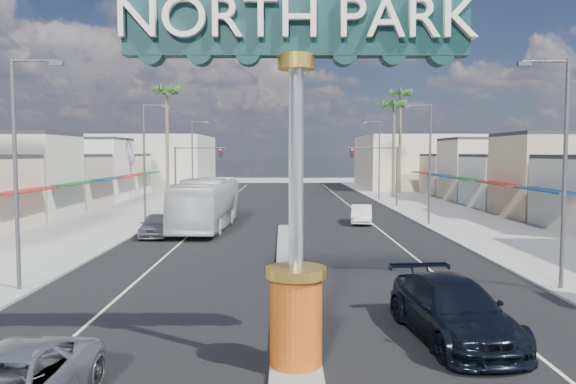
{
  "coord_description": "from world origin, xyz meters",
  "views": [
    {
      "loc": [
        -0.31,
        -11.61,
        5.41
      ],
      "look_at": [
        -0.1,
        12.61,
        3.72
      ],
      "focal_mm": 35.0,
      "sensor_mm": 36.0,
      "label": 1
    }
  ],
  "objects_px": {
    "streetlight_l_mid": "(146,158)",
    "palm_right_mid": "(394,109)",
    "traffic_signal_left": "(194,164)",
    "streetlight_r_near": "(561,162)",
    "palm_right_far": "(400,99)",
    "streetlight_r_far": "(378,156)",
    "city_bus": "(207,204)",
    "palm_left_far": "(167,97)",
    "traffic_signal_right": "(379,164)",
    "car_parked_right": "(361,214)",
    "streetlight_r_mid": "(428,158)",
    "car_parked_left": "(156,225)",
    "streetlight_l_far": "(194,156)",
    "gateway_sign": "(296,131)",
    "suv_right": "(453,310)",
    "streetlight_l_near": "(20,162)"
  },
  "relations": [
    {
      "from": "streetlight_l_mid",
      "to": "palm_right_mid",
      "type": "xyz_separation_m",
      "value": [
        23.43,
        26.0,
        5.54
      ]
    },
    {
      "from": "traffic_signal_left",
      "to": "streetlight_r_near",
      "type": "bearing_deg",
      "value": -60.01
    },
    {
      "from": "palm_right_mid",
      "to": "palm_right_far",
      "type": "distance_m",
      "value": 6.57
    },
    {
      "from": "streetlight_r_far",
      "to": "city_bus",
      "type": "xyz_separation_m",
      "value": [
        -16.21,
        -23.69,
        -3.27
      ]
    },
    {
      "from": "palm_left_far",
      "to": "palm_right_mid",
      "type": "distance_m",
      "value": 26.7
    },
    {
      "from": "traffic_signal_right",
      "to": "car_parked_right",
      "type": "height_order",
      "value": "traffic_signal_right"
    },
    {
      "from": "streetlight_l_mid",
      "to": "streetlight_r_mid",
      "type": "bearing_deg",
      "value": 0.0
    },
    {
      "from": "palm_right_far",
      "to": "car_parked_left",
      "type": "height_order",
      "value": "palm_right_far"
    },
    {
      "from": "streetlight_l_far",
      "to": "streetlight_r_mid",
      "type": "distance_m",
      "value": 30.32
    },
    {
      "from": "gateway_sign",
      "to": "streetlight_r_mid",
      "type": "relative_size",
      "value": 1.02
    },
    {
      "from": "gateway_sign",
      "to": "car_parked_left",
      "type": "relative_size",
      "value": 2.03
    },
    {
      "from": "suv_right",
      "to": "city_bus",
      "type": "xyz_separation_m",
      "value": [
        -10.4,
        23.97,
        0.93
      ]
    },
    {
      "from": "traffic_signal_left",
      "to": "streetlight_l_mid",
      "type": "bearing_deg",
      "value": -95.1
    },
    {
      "from": "palm_right_far",
      "to": "car_parked_right",
      "type": "height_order",
      "value": "palm_right_far"
    },
    {
      "from": "streetlight_r_mid",
      "to": "palm_left_far",
      "type": "bearing_deg",
      "value": 139.52
    },
    {
      "from": "gateway_sign",
      "to": "traffic_signal_right",
      "type": "distance_m",
      "value": 43.04
    },
    {
      "from": "streetlight_r_mid",
      "to": "car_parked_right",
      "type": "bearing_deg",
      "value": 168.25
    },
    {
      "from": "streetlight_l_mid",
      "to": "palm_left_far",
      "type": "distance_m",
      "value": 21.16
    },
    {
      "from": "traffic_signal_left",
      "to": "car_parked_left",
      "type": "distance_m",
      "value": 19.94
    },
    {
      "from": "gateway_sign",
      "to": "streetlight_l_near",
      "type": "relative_size",
      "value": 1.02
    },
    {
      "from": "streetlight_l_near",
      "to": "palm_right_far",
      "type": "height_order",
      "value": "palm_right_far"
    },
    {
      "from": "streetlight_l_near",
      "to": "car_parked_right",
      "type": "height_order",
      "value": "streetlight_l_near"
    },
    {
      "from": "streetlight_r_near",
      "to": "palm_right_far",
      "type": "relative_size",
      "value": 0.64
    },
    {
      "from": "suv_right",
      "to": "car_parked_left",
      "type": "height_order",
      "value": "suv_right"
    },
    {
      "from": "gateway_sign",
      "to": "traffic_signal_right",
      "type": "relative_size",
      "value": 1.53
    },
    {
      "from": "streetlight_l_far",
      "to": "traffic_signal_left",
      "type": "bearing_deg",
      "value": -81.14
    },
    {
      "from": "palm_right_far",
      "to": "palm_right_mid",
      "type": "bearing_deg",
      "value": -108.43
    },
    {
      "from": "streetlight_r_near",
      "to": "suv_right",
      "type": "bearing_deg",
      "value": -135.79
    },
    {
      "from": "traffic_signal_left",
      "to": "traffic_signal_right",
      "type": "xyz_separation_m",
      "value": [
        18.37,
        0.0,
        0.0
      ]
    },
    {
      "from": "streetlight_l_near",
      "to": "city_bus",
      "type": "bearing_deg",
      "value": 75.75
    },
    {
      "from": "streetlight_l_mid",
      "to": "car_parked_left",
      "type": "distance_m",
      "value": 7.33
    },
    {
      "from": "gateway_sign",
      "to": "palm_right_mid",
      "type": "bearing_deg",
      "value": 76.47
    },
    {
      "from": "streetlight_r_near",
      "to": "car_parked_left",
      "type": "bearing_deg",
      "value": 142.82
    },
    {
      "from": "car_parked_right",
      "to": "city_bus",
      "type": "bearing_deg",
      "value": -159.11
    },
    {
      "from": "streetlight_r_far",
      "to": "palm_right_far",
      "type": "bearing_deg",
      "value": 65.45
    },
    {
      "from": "streetlight_l_far",
      "to": "car_parked_left",
      "type": "relative_size",
      "value": 2.0
    },
    {
      "from": "palm_right_far",
      "to": "traffic_signal_left",
      "type": "bearing_deg",
      "value": -143.33
    },
    {
      "from": "suv_right",
      "to": "palm_right_mid",
      "type": "bearing_deg",
      "value": 74.15
    },
    {
      "from": "traffic_signal_left",
      "to": "streetlight_l_far",
      "type": "xyz_separation_m",
      "value": [
        -1.25,
        8.01,
        0.79
      ]
    },
    {
      "from": "streetlight_r_mid",
      "to": "palm_right_mid",
      "type": "xyz_separation_m",
      "value": [
        2.57,
        26.0,
        5.54
      ]
    },
    {
      "from": "streetlight_r_mid",
      "to": "car_parked_left",
      "type": "bearing_deg",
      "value": -163.47
    },
    {
      "from": "streetlight_r_far",
      "to": "palm_right_mid",
      "type": "height_order",
      "value": "palm_right_mid"
    },
    {
      "from": "car_parked_right",
      "to": "traffic_signal_right",
      "type": "bearing_deg",
      "value": 82.65
    },
    {
      "from": "gateway_sign",
      "to": "streetlight_l_far",
      "type": "height_order",
      "value": "gateway_sign"
    },
    {
      "from": "palm_right_mid",
      "to": "streetlight_l_mid",
      "type": "bearing_deg",
      "value": -132.03
    },
    {
      "from": "traffic_signal_right",
      "to": "suv_right",
      "type": "distance_m",
      "value": 40.06
    },
    {
      "from": "gateway_sign",
      "to": "streetlight_l_mid",
      "type": "height_order",
      "value": "gateway_sign"
    },
    {
      "from": "traffic_signal_right",
      "to": "palm_right_mid",
      "type": "distance_m",
      "value": 14.1
    },
    {
      "from": "palm_left_far",
      "to": "streetlight_r_near",
      "type": "bearing_deg",
      "value": -59.64
    },
    {
      "from": "traffic_signal_right",
      "to": "palm_right_mid",
      "type": "xyz_separation_m",
      "value": [
        3.82,
        12.01,
        6.33
      ]
    }
  ]
}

